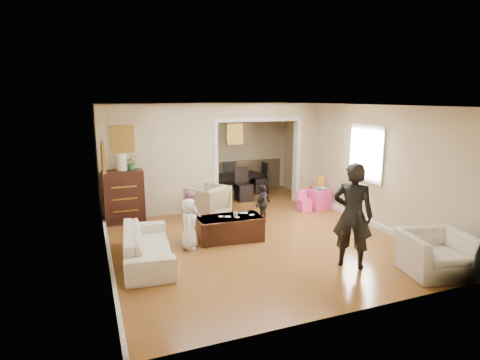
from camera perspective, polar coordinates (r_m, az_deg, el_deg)
name	(u,v)px	position (r m, az deg, el deg)	size (l,w,h in m)	color
floor	(243,231)	(8.34, 0.50, -7.34)	(7.00, 7.00, 0.00)	#A26229
partition_left	(160,161)	(9.36, -11.49, 2.75)	(2.75, 0.18, 2.60)	#BFB28B
partition_right	(304,153)	(10.69, 9.31, 3.94)	(0.55, 0.18, 2.60)	#BFB28B
partition_header	(258,111)	(9.97, 2.60, 10.02)	(2.22, 0.18, 0.35)	#BFB28B
window_pane	(367,154)	(9.01, 17.88, 3.68)	(0.03, 0.95, 1.10)	white
framed_art_partition	(123,139)	(9.09, -16.67, 5.72)	(0.45, 0.03, 0.55)	brown
framed_art_sofa_wall	(103,157)	(6.79, -19.27, 3.20)	(0.03, 0.55, 0.40)	brown
framed_art_alcove	(235,134)	(11.53, -0.75, 6.67)	(0.45, 0.03, 0.55)	brown
sofa	(147,245)	(6.95, -13.28, -9.17)	(1.96, 0.77, 0.57)	silver
armchair_back	(208,201)	(9.19, -4.70, -3.12)	(0.80, 0.83, 0.75)	tan
armchair_front	(436,253)	(7.03, 26.48, -9.51)	(1.02, 0.89, 0.66)	silver
dresser	(124,196)	(9.12, -16.49, -2.29)	(0.86, 0.48, 1.18)	black
table_lamp	(122,162)	(8.97, -16.77, 2.50)	(0.22, 0.22, 0.36)	#FFF4CF
potted_plant	(131,162)	(8.99, -15.50, 2.46)	(0.29, 0.25, 0.32)	#33652C
coffee_table	(230,228)	(7.76, -1.48, -7.01)	(1.25, 0.62, 0.47)	#351911
coffee_cup	(236,215)	(7.66, -0.65, -5.06)	(0.10, 0.10, 0.09)	silver
play_table	(318,198)	(10.15, 11.25, -2.63)	(0.51, 0.51, 0.49)	#DD3A7D
cereal_box	(321,182)	(10.21, 11.60, -0.29)	(0.20, 0.07, 0.30)	yellow
cyan_cup	(316,188)	(9.99, 10.98, -1.17)	(0.08, 0.08, 0.08)	#259BBA
toy_block	(312,187)	(10.12, 10.37, -1.06)	(0.08, 0.06, 0.05)	red
play_bowl	(323,189)	(10.02, 11.92, -1.24)	(0.23, 0.23, 0.06)	silver
dining_table	(235,185)	(11.22, -0.67, -0.76)	(1.66, 0.93, 0.58)	black
adult_person	(353,215)	(6.64, 16.02, -4.95)	(0.64, 0.42, 1.75)	black
child_kneel_a	(189,224)	(7.32, -7.39, -6.32)	(0.46, 0.30, 0.95)	white
child_kneel_b	(191,215)	(7.76, -7.13, -5.09)	(0.48, 0.37, 0.99)	pink
child_toddler	(263,204)	(8.75, 3.34, -3.47)	(0.51, 0.21, 0.87)	black
craft_papers	(238,215)	(7.79, -0.36, -5.11)	(0.70, 0.34, 0.00)	white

